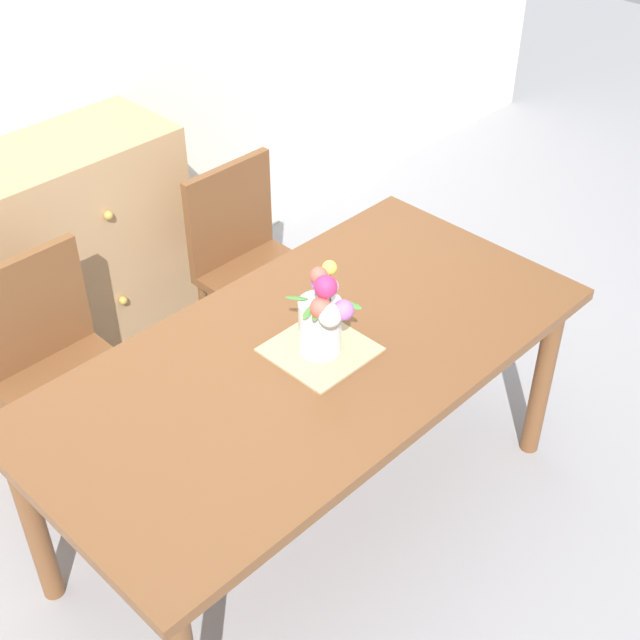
% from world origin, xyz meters
% --- Properties ---
extents(ground_plane, '(12.00, 12.00, 0.00)m').
position_xyz_m(ground_plane, '(0.00, 0.00, 0.00)').
color(ground_plane, '#939399').
extents(dining_table, '(1.82, 0.91, 0.76)m').
position_xyz_m(dining_table, '(0.00, 0.00, 0.67)').
color(dining_table, brown).
rests_on(dining_table, ground_plane).
extents(chair_left, '(0.42, 0.42, 0.90)m').
position_xyz_m(chair_left, '(-0.45, 0.80, 0.52)').
color(chair_left, brown).
rests_on(chair_left, ground_plane).
extents(chair_right, '(0.42, 0.42, 0.90)m').
position_xyz_m(chair_right, '(0.45, 0.80, 0.52)').
color(chair_right, brown).
rests_on(chair_right, ground_plane).
extents(dresser, '(1.40, 0.47, 1.00)m').
position_xyz_m(dresser, '(-0.28, 1.33, 0.50)').
color(dresser, tan).
rests_on(dresser, ground_plane).
extents(placemat, '(0.29, 0.29, 0.01)m').
position_xyz_m(placemat, '(0.03, -0.02, 0.76)').
color(placemat, tan).
rests_on(placemat, dining_table).
extents(flower_vase, '(0.22, 0.23, 0.31)m').
position_xyz_m(flower_vase, '(0.02, -0.03, 0.91)').
color(flower_vase, silver).
rests_on(flower_vase, placemat).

